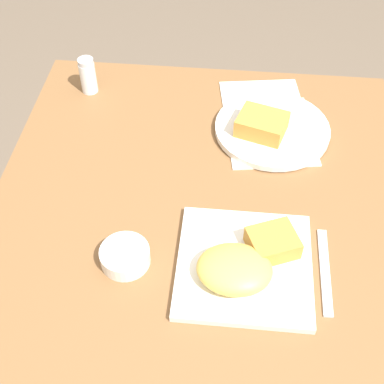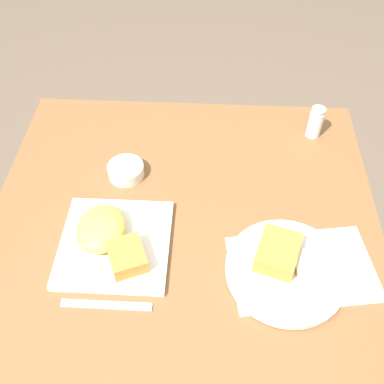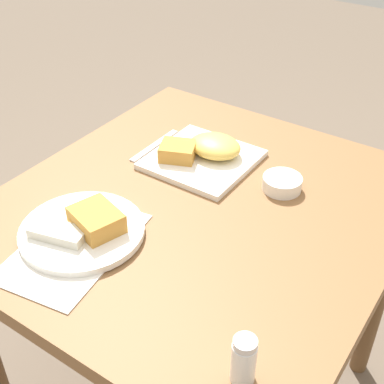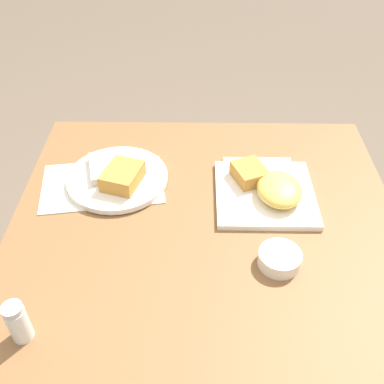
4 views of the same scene
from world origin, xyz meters
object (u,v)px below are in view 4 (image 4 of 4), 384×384
(plate_square_near, at_px, (268,189))
(salt_shaker, at_px, (19,324))
(plate_oval_far, at_px, (117,177))
(sauce_ramekin, at_px, (280,258))
(butter_knife, at_px, (257,160))

(plate_square_near, bearing_deg, salt_shaker, 128.68)
(plate_square_near, height_order, salt_shaker, salt_shaker)
(plate_oval_far, xyz_separation_m, sauce_ramekin, (-0.25, -0.36, -0.00))
(plate_square_near, distance_m, sauce_ramekin, 0.21)
(salt_shaker, relative_size, butter_knife, 0.49)
(plate_square_near, xyz_separation_m, sauce_ramekin, (-0.21, -0.00, -0.00))
(salt_shaker, bearing_deg, butter_knife, -41.62)
(salt_shaker, distance_m, butter_knife, 0.69)
(sauce_ramekin, relative_size, salt_shaker, 1.01)
(plate_oval_far, distance_m, butter_knife, 0.36)
(plate_oval_far, bearing_deg, salt_shaker, 165.65)
(plate_square_near, bearing_deg, butter_knife, 4.85)
(plate_square_near, xyz_separation_m, butter_knife, (0.14, 0.01, -0.02))
(plate_oval_far, relative_size, salt_shaker, 2.87)
(butter_knife, bearing_deg, plate_square_near, 94.95)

